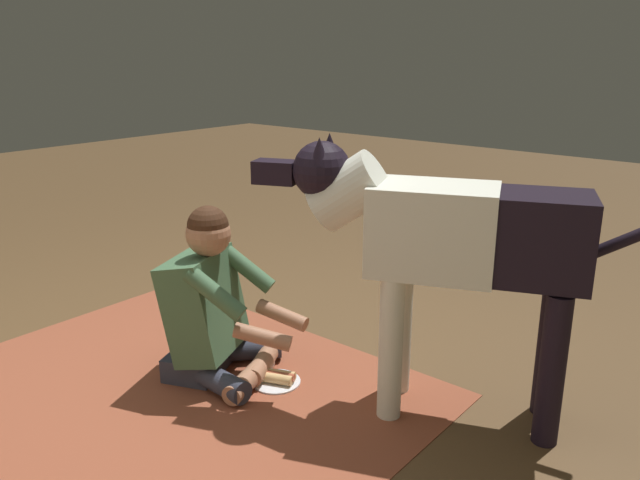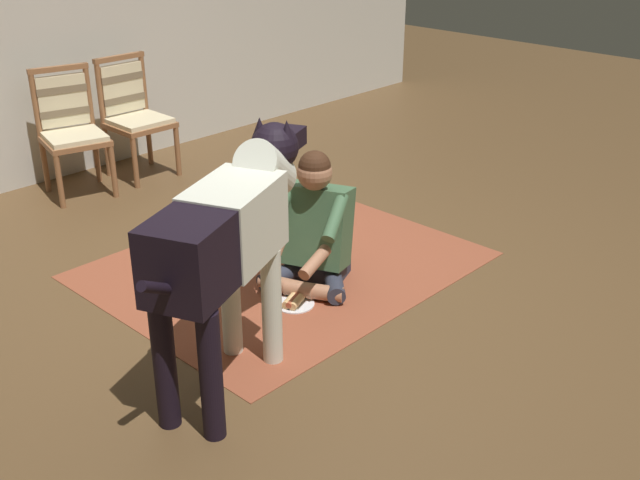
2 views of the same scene
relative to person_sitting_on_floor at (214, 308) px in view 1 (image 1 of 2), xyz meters
The scene contains 5 objects.
ground_plane 0.35m from the person_sitting_on_floor, ahead, with size 15.59×15.59×0.00m, color brown.
area_rug 0.46m from the person_sitting_on_floor, 84.51° to the left, with size 2.26×1.89×0.01m, color brown.
person_sitting_on_floor is the anchor object (origin of this frame).
large_dog 1.16m from the person_sitting_on_floor, 157.32° to the right, with size 1.48×0.73×1.20m.
hot_dog_on_plate 0.45m from the person_sitting_on_floor, 157.32° to the right, with size 0.23×0.23×0.06m.
Camera 1 is at (-2.17, 1.80, 1.53)m, focal length 35.16 mm.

